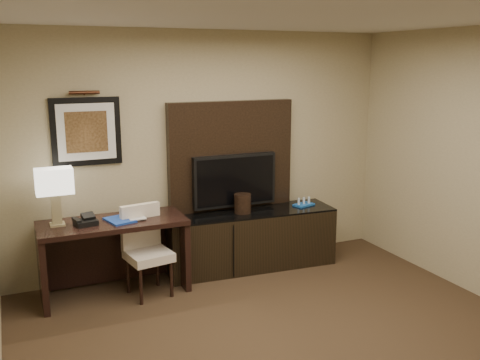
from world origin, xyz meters
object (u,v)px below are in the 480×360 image
desk (114,257)px  tv (235,180)px  table_lamp (55,195)px  ice_bucket (243,203)px  desk_phone (86,220)px  desk_chair (149,255)px  credenza (250,239)px  minibar_tray (304,202)px

desk → tv: size_ratio=1.46×
table_lamp → ice_bucket: size_ratio=2.85×
desk_phone → desk: bearing=-3.6°
tv → desk_chair: tv is taller
desk → tv: (1.45, 0.24, 0.63)m
desk_chair → credenza: bearing=3.2°
desk → desk_phone: desk_phone is taller
credenza → ice_bucket: ice_bucket is taller
desk → table_lamp: table_lamp is taller
desk → minibar_tray: bearing=2.0°
credenza → minibar_tray: bearing=1.3°
tv → desk_chair: bearing=-159.4°
desk_chair → minibar_tray: 2.00m
desk → desk_chair: size_ratio=1.68×
tv → minibar_tray: bearing=-11.8°
table_lamp → ice_bucket: (2.00, 0.01, -0.31)m
credenza → ice_bucket: size_ratio=9.02×
desk → credenza: (1.59, 0.10, -0.05)m
desk → desk_phone: bearing=-172.6°
desk_chair → desk_phone: (-0.58, 0.15, 0.40)m
credenza → tv: tv is taller
table_lamp → desk_phone: table_lamp is taller
credenza → minibar_tray: size_ratio=8.08×
desk_phone → ice_bucket: ice_bucket is taller
minibar_tray → desk: bearing=-178.3°
credenza → tv: 0.71m
desk → credenza: size_ratio=0.75×
desk_chair → table_lamp: bearing=153.7°
desk → ice_bucket: size_ratio=6.73×
ice_bucket → minibar_tray: bearing=-0.8°
desk_phone → minibar_tray: (2.54, 0.10, -0.12)m
tv → credenza: bearing=-45.5°
ice_bucket → desk_chair: bearing=-167.2°
ice_bucket → minibar_tray: (0.80, -0.01, -0.06)m
tv → table_lamp: table_lamp is taller
desk_chair → desk_phone: 0.72m
desk → tv: bearing=9.7°
desk → desk_phone: size_ratio=7.20×
table_lamp → desk_phone: bearing=-21.0°
credenza → table_lamp: 2.24m
ice_bucket → minibar_tray: 0.80m
desk_chair → minibar_tray: (1.96, 0.25, 0.28)m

